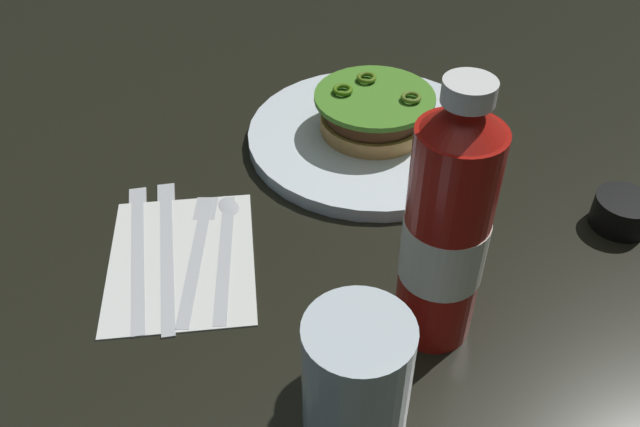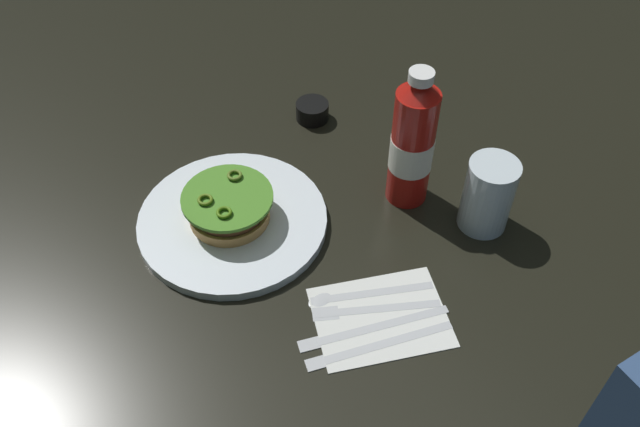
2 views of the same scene
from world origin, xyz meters
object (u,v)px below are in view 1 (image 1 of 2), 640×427
object	(u,v)px
dinner_plate	(372,137)
spoon_utensil	(226,233)
steak_knife	(137,241)
water_glass	(356,385)
ketchup_bottle	(446,232)
burger_sandwich	(374,112)
napkin	(182,259)
fork_utensil	(198,242)
condiment_cup	(622,212)
butter_knife	(166,239)

from	to	relation	value
dinner_plate	spoon_utensil	size ratio (longest dim) A/B	1.69
spoon_utensil	steak_knife	distance (m)	0.09
water_glass	steak_knife	world-z (taller)	water_glass
ketchup_bottle	spoon_utensil	distance (m)	0.24
burger_sandwich	steak_knife	distance (m)	0.30
napkin	spoon_utensil	distance (m)	0.05
dinner_plate	fork_utensil	size ratio (longest dim) A/B	1.71
ketchup_bottle	burger_sandwich	bearing A→B (deg)	-17.86
ketchup_bottle	water_glass	bearing A→B (deg)	121.06
condiment_cup	napkin	world-z (taller)	condiment_cup
spoon_utensil	steak_knife	size ratio (longest dim) A/B	0.84
dinner_plate	spoon_utensil	bearing A→B (deg)	112.07
spoon_utensil	fork_utensil	size ratio (longest dim) A/B	1.01
dinner_plate	condiment_cup	xyz separation A→B (m)	(-0.23, -0.16, 0.01)
water_glass	spoon_utensil	bearing A→B (deg)	3.72
steak_knife	spoon_utensil	bearing A→B (deg)	-106.50
butter_knife	steak_knife	size ratio (longest dim) A/B	1.03
condiment_cup	steak_knife	distance (m)	0.48
water_glass	napkin	xyz separation A→B (m)	(0.23, 0.07, -0.06)
spoon_utensil	butter_knife	bearing A→B (deg)	73.64
spoon_utensil	steak_knife	xyz separation A→B (m)	(0.02, 0.08, 0.00)
condiment_cup	napkin	distance (m)	0.43
butter_knife	condiment_cup	bearing A→B (deg)	-111.45
burger_sandwich	spoon_utensil	bearing A→B (deg)	112.54
condiment_cup	fork_utensil	xyz separation A→B (m)	(0.15, 0.39, -0.01)
fork_utensil	condiment_cup	bearing A→B (deg)	-110.57
water_glass	spoon_utensil	distance (m)	0.25
condiment_cup	spoon_utensil	bearing A→B (deg)	67.80
napkin	condiment_cup	bearing A→B (deg)	-108.07
butter_knife	spoon_utensil	bearing A→B (deg)	-106.36
ketchup_bottle	steak_knife	world-z (taller)	ketchup_bottle
condiment_cup	butter_knife	xyz separation A→B (m)	(0.16, 0.42, -0.01)
dinner_plate	ketchup_bottle	distance (m)	0.29
ketchup_bottle	butter_knife	size ratio (longest dim) A/B	1.13
dinner_plate	water_glass	size ratio (longest dim) A/B	2.41
burger_sandwich	butter_knife	world-z (taller)	burger_sandwich
water_glass	fork_utensil	distance (m)	0.25
burger_sandwich	spoon_utensil	xyz separation A→B (m)	(-0.09, 0.21, -0.03)
water_glass	napkin	world-z (taller)	water_glass
butter_knife	napkin	bearing A→B (deg)	-168.03
burger_sandwich	fork_utensil	bearing A→B (deg)	110.32
butter_knife	steak_knife	bearing A→B (deg)	73.20
steak_knife	ketchup_bottle	bearing A→B (deg)	-134.81
dinner_plate	burger_sandwich	world-z (taller)	burger_sandwich
ketchup_bottle	condiment_cup	xyz separation A→B (m)	(0.03, -0.24, -0.09)
napkin	steak_knife	distance (m)	0.05
napkin	spoon_utensil	world-z (taller)	spoon_utensil
spoon_utensil	steak_knife	bearing A→B (deg)	73.50
condiment_cup	napkin	xyz separation A→B (m)	(0.13, 0.41, -0.01)
condiment_cup	steak_knife	size ratio (longest dim) A/B	0.29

